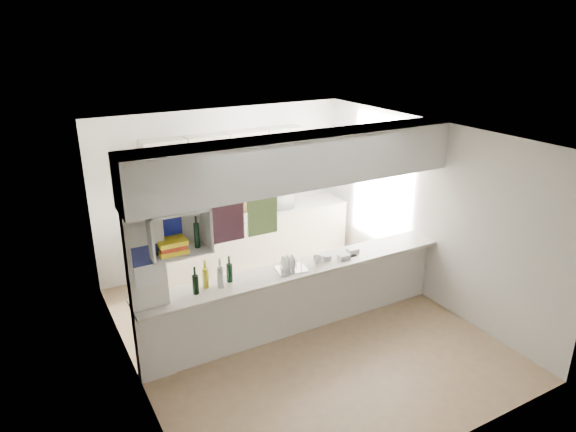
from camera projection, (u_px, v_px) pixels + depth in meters
floor at (299, 329)px, 6.80m from camera, size 4.80×4.80×0.00m
ceiling at (301, 135)px, 5.89m from camera, size 4.80×4.80×0.00m
wall_back at (225, 189)px, 8.31m from camera, size 4.20×0.00×4.20m
wall_left at (128, 278)px, 5.39m from camera, size 0.00×4.80×4.80m
wall_right at (427, 211)px, 7.31m from camera, size 0.00×4.80×4.80m
servery_partition at (288, 215)px, 6.14m from camera, size 4.20×0.50×2.60m
cubby_shelf at (176, 234)px, 5.44m from camera, size 0.65×0.35×0.50m
kitchen_run at (241, 219)px, 8.33m from camera, size 3.60×0.63×2.24m
microwave at (274, 199)px, 8.51m from camera, size 0.60×0.43×0.31m
bowl at (276, 189)px, 8.43m from camera, size 0.24×0.24×0.06m
dish_rack at (291, 264)px, 6.39m from camera, size 0.42×0.34×0.20m
cup at (317, 259)px, 6.55m from camera, size 0.15×0.15×0.09m
wine_bottles at (213, 277)px, 5.93m from camera, size 0.52×0.15×0.36m
plastic_tubs at (339, 255)px, 6.73m from camera, size 0.57×0.23×0.07m
utensil_jar at (207, 215)px, 8.02m from camera, size 0.11×0.11×0.15m
knife_block at (244, 207)px, 8.33m from camera, size 0.12×0.11×0.20m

